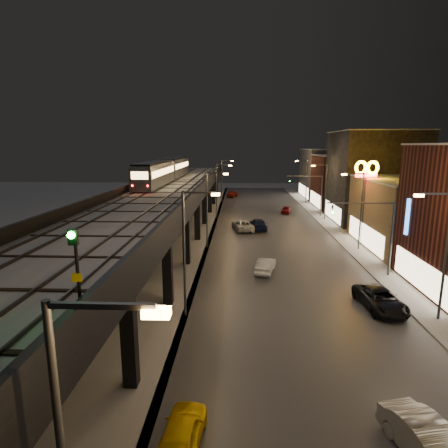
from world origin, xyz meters
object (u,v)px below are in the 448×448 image
object	(u,v)px
car_near_white	(265,266)
car_far_white	(233,194)
car_mid_silver	(243,226)
car_mid_dark	(258,225)
subway_train	(166,170)
rail_signal	(75,254)
car_taxi	(182,434)
car_onc_dark	(380,300)
car_onc_silver	(430,447)
car_onc_red	(286,210)

from	to	relation	value
car_near_white	car_far_white	xyz separation A→B (m)	(-4.22, 53.24, 0.06)
car_mid_silver	car_mid_dark	size ratio (longest dim) A/B	1.02
car_mid_dark	subway_train	bearing A→B (deg)	-28.80
rail_signal	car_taxi	distance (m)	8.62
subway_train	car_near_white	xyz separation A→B (m)	(14.12, -24.69, -7.52)
car_far_white	car_onc_dark	size ratio (longest dim) A/B	0.81
car_onc_silver	car_onc_red	bearing A→B (deg)	74.60
car_onc_silver	car_taxi	bearing A→B (deg)	163.68
subway_train	car_onc_dark	bearing A→B (deg)	-55.90
subway_train	car_taxi	world-z (taller)	subway_train
subway_train	rail_signal	world-z (taller)	subway_train
car_mid_dark	car_onc_red	size ratio (longest dim) A/B	1.46
car_mid_dark	car_far_white	size ratio (longest dim) A/B	1.21
car_onc_dark	car_onc_red	bearing A→B (deg)	87.37
rail_signal	car_onc_dark	xyz separation A→B (m)	(15.68, 15.22, -7.86)
car_onc_silver	car_near_white	bearing A→B (deg)	88.10
car_onc_red	car_near_white	bearing A→B (deg)	-86.04
subway_train	car_mid_dark	xyz separation A→B (m)	(14.28, -6.11, -7.44)
car_onc_dark	car_mid_dark	bearing A→B (deg)	100.71
subway_train	car_onc_red	world-z (taller)	subway_train
car_mid_silver	car_onc_dark	world-z (taller)	car_mid_silver
rail_signal	car_near_white	bearing A→B (deg)	71.55
car_mid_silver	car_far_white	xyz separation A→B (m)	(-2.17, 35.37, -0.00)
car_onc_dark	rail_signal	bearing A→B (deg)	-141.55
subway_train	car_onc_silver	distance (m)	50.81
car_far_white	car_onc_dark	distance (m)	62.37
car_onc_dark	car_taxi	bearing A→B (deg)	-138.73
car_onc_red	car_mid_silver	bearing A→B (deg)	-104.67
car_mid_silver	car_onc_dark	xyz separation A→B (m)	(10.01, -25.80, -0.00)
car_near_white	car_onc_red	size ratio (longest dim) A/B	1.14
car_taxi	car_onc_dark	xyz separation A→B (m)	(12.71, 13.61, 0.08)
car_taxi	car_near_white	size ratio (longest dim) A/B	0.95
car_taxi	car_onc_dark	world-z (taller)	car_onc_dark
rail_signal	car_onc_red	size ratio (longest dim) A/B	0.77
car_mid_dark	car_onc_dark	bearing A→B (deg)	100.74
subway_train	car_onc_red	bearing A→B (deg)	20.47
car_far_white	rail_signal	bearing A→B (deg)	103.57
car_near_white	car_mid_dark	distance (m)	18.58
car_near_white	car_far_white	bearing A→B (deg)	-72.34
car_onc_silver	car_onc_dark	distance (m)	14.29
car_far_white	subway_train	bearing A→B (deg)	87.07
car_near_white	car_onc_red	world-z (taller)	car_near_white
car_onc_red	car_mid_dark	bearing A→B (deg)	-98.44
car_mid_silver	car_onc_silver	bearing A→B (deg)	88.77
car_taxi	car_mid_silver	bearing A→B (deg)	-89.13
subway_train	car_mid_silver	size ratio (longest dim) A/B	5.93
rail_signal	car_far_white	xyz separation A→B (m)	(3.50, 76.39, -7.86)
car_near_white	car_onc_silver	bearing A→B (deg)	115.55
subway_train	car_near_white	size ratio (longest dim) A/B	7.72
car_mid_silver	car_onc_silver	xyz separation A→B (m)	(6.87, -39.74, 0.01)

